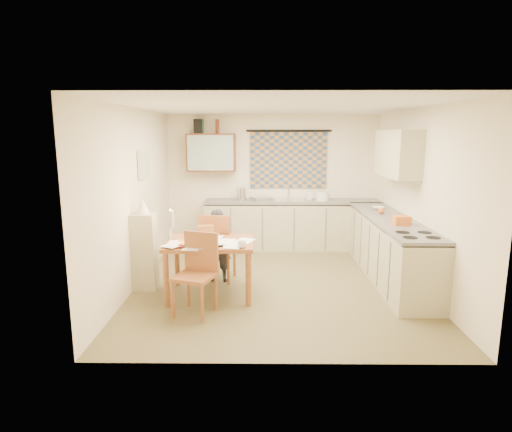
{
  "coord_description": "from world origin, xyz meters",
  "views": [
    {
      "loc": [
        -0.24,
        -5.96,
        2.14
      ],
      "look_at": [
        -0.3,
        0.2,
        0.96
      ],
      "focal_mm": 30.0,
      "sensor_mm": 36.0,
      "label": 1
    }
  ],
  "objects_px": {
    "counter_back": "(293,225)",
    "shelf_stand": "(145,252)",
    "counter_right": "(389,249)",
    "chair_far": "(218,260)",
    "stove": "(415,271)",
    "dining_table": "(210,268)",
    "person": "(217,245)"
  },
  "relations": [
    {
      "from": "counter_back",
      "to": "shelf_stand",
      "type": "height_order",
      "value": "shelf_stand"
    },
    {
      "from": "person",
      "to": "shelf_stand",
      "type": "xyz_separation_m",
      "value": [
        -0.98,
        -0.31,
        -0.01
      ]
    },
    {
      "from": "stove",
      "to": "person",
      "type": "height_order",
      "value": "person"
    },
    {
      "from": "counter_right",
      "to": "shelf_stand",
      "type": "bearing_deg",
      "value": -171.97
    },
    {
      "from": "counter_back",
      "to": "shelf_stand",
      "type": "relative_size",
      "value": 3.08
    },
    {
      "from": "counter_right",
      "to": "shelf_stand",
      "type": "xyz_separation_m",
      "value": [
        -3.54,
        -0.5,
        0.08
      ]
    },
    {
      "from": "dining_table",
      "to": "counter_right",
      "type": "bearing_deg",
      "value": 15.21
    },
    {
      "from": "counter_back",
      "to": "counter_right",
      "type": "relative_size",
      "value": 1.12
    },
    {
      "from": "shelf_stand",
      "to": "person",
      "type": "bearing_deg",
      "value": 17.62
    },
    {
      "from": "counter_right",
      "to": "person",
      "type": "relative_size",
      "value": 2.71
    },
    {
      "from": "counter_back",
      "to": "chair_far",
      "type": "distance_m",
      "value": 2.22
    },
    {
      "from": "chair_far",
      "to": "counter_back",
      "type": "bearing_deg",
      "value": -114.38
    },
    {
      "from": "counter_back",
      "to": "counter_right",
      "type": "height_order",
      "value": "same"
    },
    {
      "from": "stove",
      "to": "dining_table",
      "type": "relative_size",
      "value": 0.79
    },
    {
      "from": "chair_far",
      "to": "shelf_stand",
      "type": "height_order",
      "value": "shelf_stand"
    },
    {
      "from": "counter_right",
      "to": "stove",
      "type": "relative_size",
      "value": 3.23
    },
    {
      "from": "dining_table",
      "to": "chair_far",
      "type": "bearing_deg",
      "value": 84.85
    },
    {
      "from": "dining_table",
      "to": "chair_far",
      "type": "relative_size",
      "value": 1.14
    },
    {
      "from": "person",
      "to": "shelf_stand",
      "type": "relative_size",
      "value": 1.02
    },
    {
      "from": "counter_back",
      "to": "chair_far",
      "type": "bearing_deg",
      "value": -124.0
    },
    {
      "from": "stove",
      "to": "dining_table",
      "type": "xyz_separation_m",
      "value": [
        -2.6,
        0.34,
        -0.08
      ]
    },
    {
      "from": "stove",
      "to": "dining_table",
      "type": "bearing_deg",
      "value": 172.55
    },
    {
      "from": "counter_right",
      "to": "chair_far",
      "type": "bearing_deg",
      "value": -176.87
    },
    {
      "from": "chair_far",
      "to": "person",
      "type": "relative_size",
      "value": 0.93
    },
    {
      "from": "stove",
      "to": "dining_table",
      "type": "distance_m",
      "value": 2.62
    },
    {
      "from": "stove",
      "to": "chair_far",
      "type": "relative_size",
      "value": 0.9
    },
    {
      "from": "dining_table",
      "to": "chair_far",
      "type": "distance_m",
      "value": 0.61
    },
    {
      "from": "counter_back",
      "to": "dining_table",
      "type": "relative_size",
      "value": 2.85
    },
    {
      "from": "counter_right",
      "to": "stove",
      "type": "xyz_separation_m",
      "value": [
        0.0,
        -1.09,
        0.0
      ]
    },
    {
      "from": "counter_right",
      "to": "shelf_stand",
      "type": "distance_m",
      "value": 3.58
    },
    {
      "from": "stove",
      "to": "counter_right",
      "type": "bearing_deg",
      "value": 90.0
    },
    {
      "from": "stove",
      "to": "shelf_stand",
      "type": "distance_m",
      "value": 3.59
    }
  ]
}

